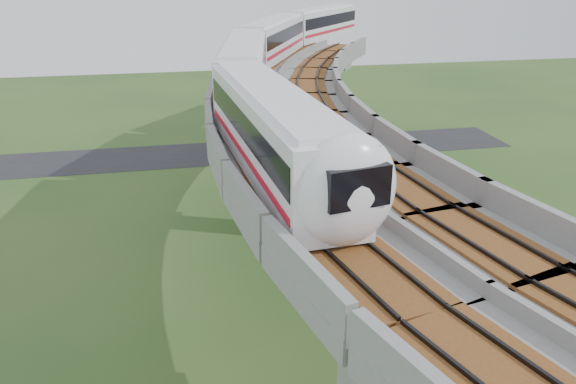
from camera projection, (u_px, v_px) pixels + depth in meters
name	position (u px, v px, depth m)	size (l,w,h in m)	color
ground	(295.00, 309.00, 32.83)	(160.00, 160.00, 0.00)	#2B4D1F
dirt_lot	(530.00, 301.00, 33.55)	(18.00, 26.00, 0.04)	gray
asphalt_road	(237.00, 152.00, 60.04)	(60.00, 8.00, 0.03)	#232326
viaduct	(366.00, 158.00, 30.10)	(19.58, 73.98, 11.40)	#99968E
metro_train	(285.00, 52.00, 43.83)	(21.06, 58.81, 3.64)	white
fence	(451.00, 281.00, 34.32)	(3.87, 38.73, 1.50)	#2D382D
tree_0	(357.00, 150.00, 53.38)	(2.47, 2.47, 3.34)	#382314
tree_1	(353.00, 181.00, 45.97)	(2.46, 2.46, 3.25)	#382314
tree_2	(388.00, 229.00, 37.16)	(2.48, 2.48, 3.47)	#382314
tree_3	(466.00, 343.00, 26.63)	(3.07, 3.07, 3.34)	#382314
car_red	(506.00, 262.00, 36.64)	(1.34, 3.84, 1.27)	maroon
car_dark	(502.00, 229.00, 41.11)	(1.81, 4.45, 1.29)	black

